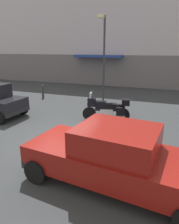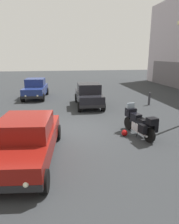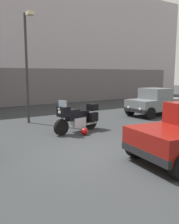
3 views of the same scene
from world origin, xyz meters
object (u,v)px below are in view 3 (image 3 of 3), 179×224
(motorcycle, at_px, (78,117))
(helmet, at_px, (84,132))
(streetlamp_curbside, at_px, (27,58))
(car_compact_side, at_px, (155,102))

(motorcycle, relative_size, helmet, 8.00)
(helmet, bearing_deg, streetlamp_curbside, 106.02)
(car_compact_side, relative_size, streetlamp_curbside, 0.69)
(motorcycle, bearing_deg, streetlamp_curbside, -81.18)
(helmet, distance_m, car_compact_side, 6.22)
(streetlamp_curbside, bearing_deg, helmet, -73.98)
(motorcycle, relative_size, streetlamp_curbside, 0.44)
(motorcycle, height_order, helmet, motorcycle)
(motorcycle, bearing_deg, car_compact_side, 179.32)
(motorcycle, height_order, streetlamp_curbside, streetlamp_curbside)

